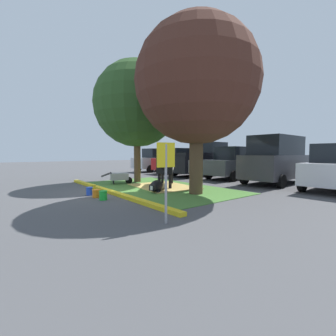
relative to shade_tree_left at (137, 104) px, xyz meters
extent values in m
plane|color=#4C4C4F|center=(2.29, -2.29, -4.30)|extent=(80.00, 80.00, 0.00)
cube|color=#477A33|center=(2.36, -0.30, -4.29)|extent=(7.91, 4.51, 0.02)
cube|color=yellow|center=(2.36, -2.70, -4.24)|extent=(9.11, 0.24, 0.12)
cube|color=tan|center=(2.37, 0.03, -4.28)|extent=(3.44, 2.73, 0.04)
cylinder|color=brown|center=(0.00, 0.00, -2.97)|extent=(0.37, 0.37, 2.67)
sphere|color=#2D5123|center=(0.00, 0.00, 0.01)|extent=(4.69, 4.69, 4.69)
cylinder|color=#4C3823|center=(4.72, -0.09, -2.96)|extent=(0.54, 0.54, 2.69)
sphere|color=#4C281E|center=(4.72, -0.09, 0.06)|extent=(4.79, 4.79, 4.79)
cube|color=black|center=(2.34, 0.23, -3.19)|extent=(2.19, 2.04, 0.80)
cube|color=white|center=(2.45, 0.13, -3.19)|extent=(1.15, 1.13, 0.56)
cylinder|color=black|center=(3.34, -0.65, -3.09)|extent=(0.69, 0.66, 0.58)
cube|color=black|center=(3.58, -0.86, -2.91)|extent=(0.50, 0.49, 0.32)
cube|color=white|center=(3.73, -0.99, -2.95)|extent=(0.22, 0.23, 0.20)
cylinder|color=black|center=(3.15, -0.16, -3.95)|extent=(0.14, 0.14, 0.71)
cylinder|color=black|center=(2.83, -0.52, -3.95)|extent=(0.14, 0.14, 0.71)
cylinder|color=black|center=(1.85, 0.98, -3.95)|extent=(0.14, 0.14, 0.71)
cylinder|color=black|center=(1.53, 0.61, -3.95)|extent=(0.14, 0.14, 0.71)
cylinder|color=black|center=(1.44, 1.02, -3.44)|extent=(0.06, 0.06, 0.70)
ellipsoid|color=black|center=(3.27, -0.98, -4.06)|extent=(1.07, 1.15, 0.48)
cube|color=black|center=(3.65, -1.45, -4.04)|extent=(0.33, 0.34, 0.22)
cube|color=silver|center=(3.73, -1.54, -4.04)|extent=(0.12, 0.11, 0.16)
cylinder|color=black|center=(3.63, -1.14, -4.24)|extent=(0.30, 0.33, 0.10)
cylinder|color=black|center=(4.03, 0.37, -3.91)|extent=(0.26, 0.26, 0.78)
cylinder|color=slate|center=(4.03, 0.37, -3.25)|extent=(0.34, 0.34, 0.54)
sphere|color=#8C664C|center=(4.03, 0.37, -2.88)|extent=(0.21, 0.21, 0.21)
cylinder|color=slate|center=(4.14, 0.18, -3.23)|extent=(0.09, 0.09, 0.51)
cylinder|color=slate|center=(3.92, 0.56, -3.23)|extent=(0.09, 0.09, 0.51)
cube|color=gray|center=(0.13, -1.17, -3.90)|extent=(0.87, 1.05, 0.36)
cylinder|color=black|center=(0.30, -0.70, -4.12)|extent=(0.21, 0.37, 0.36)
cylinder|color=black|center=(-0.18, -1.38, -4.18)|extent=(0.04, 0.04, 0.24)
cylinder|color=black|center=(0.24, -1.53, -4.18)|extent=(0.04, 0.04, 0.24)
cylinder|color=black|center=(-0.29, -1.71, -3.78)|extent=(0.22, 0.51, 0.23)
cylinder|color=black|center=(0.12, -1.86, -3.78)|extent=(0.22, 0.51, 0.23)
cylinder|color=#99999E|center=(7.06, -3.38, -3.39)|extent=(0.06, 0.06, 1.83)
cube|color=yellow|center=(7.06, -3.38, -2.72)|extent=(0.12, 0.44, 0.56)
cylinder|color=yellow|center=(1.82, -3.21, -4.15)|extent=(0.26, 0.26, 0.31)
torus|color=yellow|center=(1.82, -3.21, -3.99)|extent=(0.29, 0.29, 0.02)
cylinder|color=blue|center=(2.38, -3.52, -4.15)|extent=(0.24, 0.24, 0.30)
torus|color=blue|center=(2.38, -3.52, -4.00)|extent=(0.26, 0.26, 0.02)
cylinder|color=orange|center=(2.99, -3.47, -4.16)|extent=(0.30, 0.30, 0.28)
torus|color=orange|center=(2.99, -3.47, -4.03)|extent=(0.32, 0.32, 0.02)
cylinder|color=green|center=(3.59, -3.46, -4.15)|extent=(0.27, 0.27, 0.31)
torus|color=green|center=(3.59, -3.46, -3.99)|extent=(0.29, 0.29, 0.02)
cube|color=silver|center=(-5.69, 5.36, -3.53)|extent=(2.00, 4.48, 0.90)
cube|color=black|center=(-5.69, 5.36, -2.68)|extent=(1.69, 2.27, 0.80)
cylinder|color=black|center=(-6.66, 6.75, -3.98)|extent=(0.25, 0.65, 0.64)
cylinder|color=black|center=(-4.86, 6.83, -3.98)|extent=(0.25, 0.65, 0.64)
cylinder|color=black|center=(-6.52, 3.89, -3.98)|extent=(0.25, 0.65, 0.64)
cylinder|color=black|center=(-4.72, 3.97, -3.98)|extent=(0.25, 0.65, 0.64)
cube|color=red|center=(-3.07, 5.73, -3.53)|extent=(2.00, 4.48, 0.90)
cube|color=black|center=(-3.07, 5.73, -2.68)|extent=(1.69, 2.27, 0.80)
cylinder|color=black|center=(-4.04, 7.11, -3.98)|extent=(0.25, 0.65, 0.64)
cylinder|color=black|center=(-2.24, 7.20, -3.98)|extent=(0.25, 0.65, 0.64)
cylinder|color=black|center=(-3.90, 4.26, -3.98)|extent=(0.25, 0.65, 0.64)
cylinder|color=black|center=(-2.10, 4.34, -3.98)|extent=(0.25, 0.65, 0.64)
cube|color=black|center=(-0.45, 5.62, -3.43)|extent=(2.25, 5.49, 1.10)
cube|color=black|center=(-0.49, 6.56, -2.38)|extent=(1.92, 1.88, 1.00)
cube|color=black|center=(-0.39, 4.41, -2.76)|extent=(2.02, 2.79, 0.24)
cylinder|color=black|center=(-1.53, 7.32, -3.98)|extent=(0.25, 0.65, 0.64)
cylinder|color=black|center=(0.47, 7.42, -3.98)|extent=(0.25, 0.65, 0.64)
cylinder|color=black|center=(-1.37, 3.82, -3.98)|extent=(0.25, 0.65, 0.64)
cylinder|color=black|center=(0.63, 3.91, -3.98)|extent=(0.25, 0.65, 0.64)
cube|color=#4C5156|center=(2.23, 5.78, -3.53)|extent=(2.00, 4.48, 0.90)
cube|color=black|center=(2.23, 5.78, -2.68)|extent=(1.69, 2.27, 0.80)
cylinder|color=black|center=(1.26, 7.17, -3.98)|extent=(0.25, 0.65, 0.64)
cylinder|color=black|center=(3.06, 7.25, -3.98)|extent=(0.25, 0.65, 0.64)
cylinder|color=black|center=(1.39, 4.31, -3.98)|extent=(0.25, 0.65, 0.64)
cylinder|color=black|center=(3.19, 4.39, -3.98)|extent=(0.25, 0.65, 0.64)
cube|color=#3D3D42|center=(5.06, 5.53, -3.38)|extent=(2.11, 4.68, 1.20)
cube|color=black|center=(5.06, 5.53, -2.28)|extent=(1.82, 3.27, 1.00)
cylinder|color=black|center=(4.04, 6.98, -3.98)|extent=(0.25, 0.65, 0.64)
cylinder|color=black|center=(5.94, 7.07, -3.98)|extent=(0.25, 0.65, 0.64)
cylinder|color=black|center=(4.18, 3.99, -3.98)|extent=(0.25, 0.65, 0.64)
cylinder|color=black|center=(6.08, 4.08, -3.98)|extent=(0.25, 0.65, 0.64)
cylinder|color=black|center=(6.91, 6.77, -3.98)|extent=(0.25, 0.65, 0.64)
cylinder|color=black|center=(7.04, 3.92, -3.98)|extent=(0.25, 0.65, 0.64)
camera|label=1|loc=(11.23, -6.56, -2.68)|focal=24.74mm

